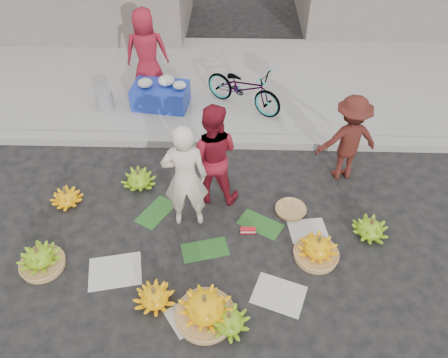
{
  "coord_description": "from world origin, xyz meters",
  "views": [
    {
      "loc": [
        0.28,
        -4.03,
        4.95
      ],
      "look_at": [
        0.15,
        0.53,
        0.7
      ],
      "focal_mm": 35.0,
      "sensor_mm": 36.0,
      "label": 1
    }
  ],
  "objects_px": {
    "flower_table": "(161,94)",
    "bicycle": "(244,88)",
    "banana_bunch_0": "(40,259)",
    "banana_bunch_4": "(317,249)",
    "vendor_cream": "(185,178)"
  },
  "relations": [
    {
      "from": "flower_table",
      "to": "bicycle",
      "type": "bearing_deg",
      "value": 6.7
    },
    {
      "from": "banana_bunch_0",
      "to": "flower_table",
      "type": "bearing_deg",
      "value": 73.42
    },
    {
      "from": "banana_bunch_4",
      "to": "vendor_cream",
      "type": "xyz_separation_m",
      "value": [
        -1.84,
        0.64,
        0.69
      ]
    },
    {
      "from": "flower_table",
      "to": "bicycle",
      "type": "height_order",
      "value": "bicycle"
    },
    {
      "from": "banana_bunch_0",
      "to": "bicycle",
      "type": "bearing_deg",
      "value": 54.25
    },
    {
      "from": "bicycle",
      "to": "banana_bunch_4",
      "type": "bearing_deg",
      "value": -131.05
    },
    {
      "from": "vendor_cream",
      "to": "banana_bunch_4",
      "type": "bearing_deg",
      "value": 154.84
    },
    {
      "from": "bicycle",
      "to": "banana_bunch_0",
      "type": "bearing_deg",
      "value": 177.32
    },
    {
      "from": "banana_bunch_0",
      "to": "vendor_cream",
      "type": "height_order",
      "value": "vendor_cream"
    },
    {
      "from": "banana_bunch_0",
      "to": "banana_bunch_4",
      "type": "relative_size",
      "value": 0.92
    },
    {
      "from": "banana_bunch_4",
      "to": "vendor_cream",
      "type": "bearing_deg",
      "value": 160.78
    },
    {
      "from": "banana_bunch_4",
      "to": "vendor_cream",
      "type": "distance_m",
      "value": 2.06
    },
    {
      "from": "banana_bunch_4",
      "to": "flower_table",
      "type": "bearing_deg",
      "value": 126.37
    },
    {
      "from": "vendor_cream",
      "to": "flower_table",
      "type": "distance_m",
      "value": 3.05
    },
    {
      "from": "banana_bunch_0",
      "to": "banana_bunch_4",
      "type": "distance_m",
      "value": 3.76
    }
  ]
}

